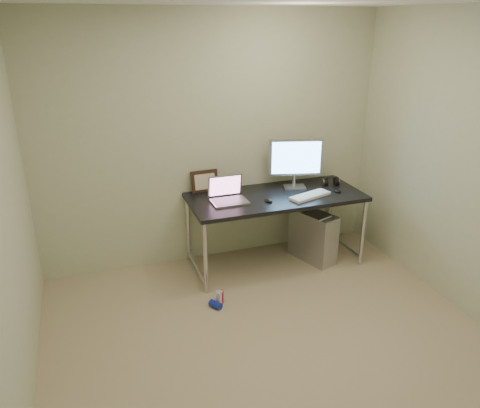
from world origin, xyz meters
name	(u,v)px	position (x,y,z in m)	size (l,w,h in m)	color
floor	(280,354)	(0.00, 0.00, 0.00)	(3.50, 3.50, 0.00)	tan
wall_back	(213,142)	(0.00, 1.75, 1.25)	(3.50, 0.02, 2.50)	beige
desk	(276,202)	(0.53, 1.37, 0.68)	(1.74, 0.76, 0.75)	black
tower_computer	(313,236)	(0.94, 1.30, 0.27)	(0.38, 0.55, 0.56)	#A7A7AB
cable_a	(293,211)	(0.89, 1.70, 0.40)	(0.01, 0.01, 0.70)	black
cable_b	(301,212)	(0.98, 1.68, 0.38)	(0.01, 0.01, 0.72)	black
can_red	(220,297)	(-0.23, 0.82, 0.06)	(0.07, 0.07, 0.12)	#A81935
can_white	(219,297)	(-0.24, 0.82, 0.06)	(0.07, 0.07, 0.12)	white
can_blue	(216,305)	(-0.29, 0.76, 0.03)	(0.06, 0.06, 0.12)	#1526A3
laptop	(228,195)	(0.03, 1.38, 0.81)	(0.34, 0.28, 0.24)	#B6B6BE
monitor	(295,160)	(0.80, 1.52, 1.05)	(0.54, 0.21, 0.51)	#B6B6BE
keyboard	(310,196)	(0.83, 1.21, 0.76)	(0.44, 0.14, 0.03)	white
mouse_right	(337,190)	(1.16, 1.25, 0.77)	(0.07, 0.11, 0.04)	black
mouse_left	(268,200)	(0.39, 1.23, 0.77)	(0.06, 0.10, 0.03)	black
headphones	(331,182)	(1.21, 1.48, 0.78)	(0.18, 0.11, 0.11)	black
picture_frame	(205,181)	(-0.11, 1.70, 0.86)	(0.28, 0.03, 0.22)	black
webcam	(228,184)	(0.11, 1.63, 0.83)	(0.04, 0.04, 0.11)	silver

